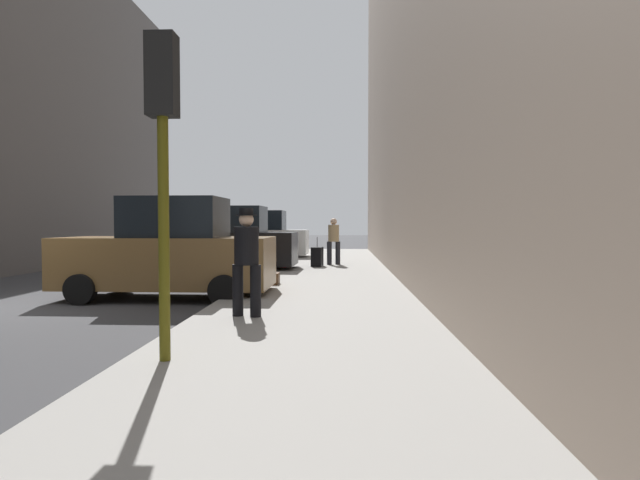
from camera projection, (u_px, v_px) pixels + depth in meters
ground_plane at (13, 309)px, 9.79m from camera, size 120.00×120.00×0.00m
sidewalk at (317, 307)px, 9.53m from camera, size 4.00×40.00×0.15m
parked_bronze_suv at (169, 252)px, 11.05m from camera, size 4.61×2.09×2.25m
parked_black_suv at (229, 242)px, 16.91m from camera, size 4.65×2.16×2.25m
parked_white_van at (258, 237)px, 22.83m from camera, size 4.63×2.12×2.25m
fire_hydrant at (283, 257)px, 17.16m from camera, size 0.42×0.22×0.70m
traffic_light at (163, 125)px, 5.48m from camera, size 0.32×0.32×3.60m
pedestrian_in_tan_coat at (334, 239)px, 18.39m from camera, size 0.53×0.47×1.71m
pedestrian_with_fedora at (246, 256)px, 8.16m from camera, size 0.53×0.49×1.78m
rolling_suitcase at (317, 257)px, 17.65m from camera, size 0.43×0.60×1.04m
duffel_bag at (273, 278)px, 12.52m from camera, size 0.32×0.44×0.28m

